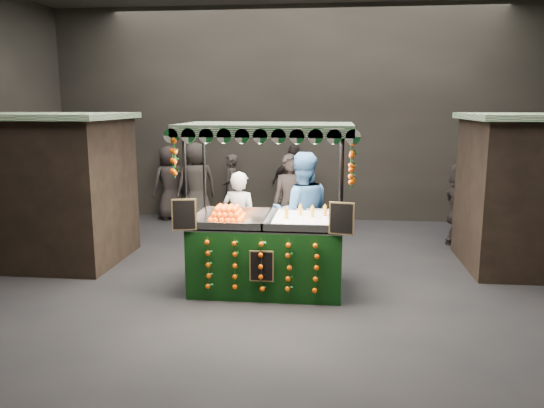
# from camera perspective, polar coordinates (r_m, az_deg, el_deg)

# --- Properties ---
(ground) EXTENTS (12.00, 12.00, 0.00)m
(ground) POSITION_cam_1_polar(r_m,az_deg,el_deg) (8.28, 1.25, -8.83)
(ground) COLOR black
(ground) RESTS_ON ground
(market_hall) EXTENTS (12.10, 10.10, 5.05)m
(market_hall) POSITION_cam_1_polar(r_m,az_deg,el_deg) (7.83, 1.35, 15.20)
(market_hall) COLOR black
(market_hall) RESTS_ON ground
(neighbour_stall_left) EXTENTS (3.00, 2.20, 2.60)m
(neighbour_stall_left) POSITION_cam_1_polar(r_m,az_deg,el_deg) (10.25, -23.46, 1.63)
(neighbour_stall_left) COLOR black
(neighbour_stall_left) RESTS_ON ground
(juice_stall) EXTENTS (2.56, 1.51, 2.48)m
(juice_stall) POSITION_cam_1_polar(r_m,az_deg,el_deg) (7.95, -0.49, -3.84)
(juice_stall) COLOR black
(juice_stall) RESTS_ON ground
(vendor_grey) EXTENTS (0.68, 0.52, 1.67)m
(vendor_grey) POSITION_cam_1_polar(r_m,az_deg,el_deg) (8.91, -3.49, -1.84)
(vendor_grey) COLOR gray
(vendor_grey) RESTS_ON ground
(vendor_blue) EXTENTS (1.11, 0.94, 2.00)m
(vendor_blue) POSITION_cam_1_polar(r_m,az_deg,el_deg) (8.72, 3.17, -1.00)
(vendor_blue) COLOR navy
(vendor_blue) RESTS_ON ground
(shopper_0) EXTENTS (0.69, 0.47, 1.87)m
(shopper_0) POSITION_cam_1_polar(r_m,az_deg,el_deg) (9.78, 2.02, -0.12)
(shopper_0) COLOR black
(shopper_0) RESTS_ON ground
(shopper_1) EXTENTS (0.95, 0.92, 1.54)m
(shopper_1) POSITION_cam_1_polar(r_m,az_deg,el_deg) (10.35, 24.71, -1.41)
(shopper_1) COLOR #2D2725
(shopper_1) RESTS_ON ground
(shopper_2) EXTENTS (1.17, 0.71, 1.86)m
(shopper_2) POSITION_cam_1_polar(r_m,az_deg,el_deg) (12.28, 2.37, 2.06)
(shopper_2) COLOR black
(shopper_2) RESTS_ON ground
(shopper_3) EXTENTS (1.10, 1.14, 1.56)m
(shopper_3) POSITION_cam_1_polar(r_m,az_deg,el_deg) (12.56, 2.30, 1.58)
(shopper_3) COLOR #2C2724
(shopper_3) RESTS_ON ground
(shopper_4) EXTENTS (1.10, 1.00, 1.90)m
(shopper_4) POSITION_cam_1_polar(r_m,az_deg,el_deg) (12.46, -8.05, 2.18)
(shopper_4) COLOR #2C2824
(shopper_4) RESTS_ON ground
(shopper_5) EXTENTS (0.82, 1.63, 1.68)m
(shopper_5) POSITION_cam_1_polar(r_m,az_deg,el_deg) (10.92, 19.40, -0.09)
(shopper_5) COLOR #2E2726
(shopper_5) RESTS_ON ground
(shopper_6) EXTENTS (0.50, 0.65, 1.58)m
(shopper_6) POSITION_cam_1_polar(r_m,az_deg,el_deg) (12.76, -4.40, 1.74)
(shopper_6) COLOR #2D2624
(shopper_6) RESTS_ON ground
(shopper_7) EXTENTS (1.02, 1.01, 1.78)m
(shopper_7) POSITION_cam_1_polar(r_m,az_deg,el_deg) (13.10, -10.83, 2.25)
(shopper_7) COLOR black
(shopper_7) RESTS_ON ground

